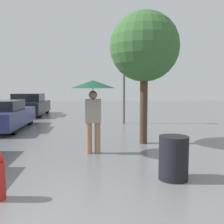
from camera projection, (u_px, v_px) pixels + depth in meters
pedestrian at (93, 94)px, 6.10m from camera, size 1.10×1.10×1.82m
parked_car_middle at (1, 116)px, 9.83m from camera, size 1.84×3.86×1.16m
parked_car_farthest at (30, 105)px, 14.96m from camera, size 1.83×4.02×1.32m
tree at (144, 47)px, 7.12m from camera, size 1.99×1.99×3.81m
street_lamp at (124, 59)px, 11.29m from camera, size 0.36×0.36×4.00m
trash_bin at (173, 158)px, 4.43m from camera, size 0.52×0.52×0.78m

